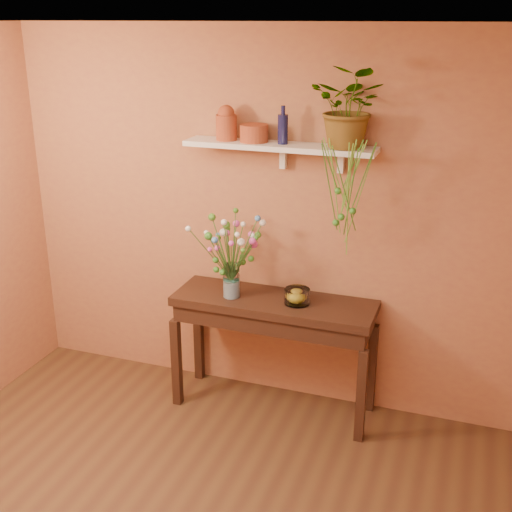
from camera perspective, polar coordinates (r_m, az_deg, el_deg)
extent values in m
plane|color=silver|center=(2.64, -11.95, 19.00)|extent=(4.00, 4.00, 0.00)
cube|color=#AF7245|center=(4.68, 1.84, 2.93)|extent=(4.00, 0.04, 2.70)
cube|color=#331A11|center=(4.63, 1.57, -4.11)|extent=(1.43, 0.46, 0.06)
cube|color=#331A11|center=(4.66, 1.56, -5.14)|extent=(1.37, 0.42, 0.12)
cube|color=#331A11|center=(4.92, -6.90, -9.15)|extent=(0.06, 0.06, 0.68)
cube|color=#331A11|center=(4.55, 9.11, -11.91)|extent=(0.06, 0.06, 0.68)
cube|color=#331A11|center=(5.23, -4.98, -7.17)|extent=(0.06, 0.06, 0.68)
cube|color=#331A11|center=(4.88, 10.00, -9.54)|extent=(0.06, 0.06, 0.68)
cube|color=white|center=(4.41, 2.02, 9.49)|extent=(1.30, 0.24, 0.04)
cube|color=white|center=(4.52, 2.38, 8.54)|extent=(0.04, 0.05, 0.15)
cube|color=white|center=(4.42, 7.39, 8.13)|extent=(0.04, 0.05, 0.15)
cylinder|color=#9B3B1E|center=(4.53, -2.59, 11.06)|extent=(0.19, 0.19, 0.17)
sphere|color=#9B3B1E|center=(4.51, -2.60, 12.26)|extent=(0.11, 0.11, 0.11)
cylinder|color=#9B3B1E|center=(4.46, -0.17, 10.60)|extent=(0.25, 0.25, 0.12)
cylinder|color=#13143C|center=(4.38, 2.34, 10.92)|extent=(0.09, 0.09, 0.19)
cylinder|color=#13143C|center=(4.37, 2.37, 12.53)|extent=(0.04, 0.04, 0.06)
imported|color=#367924|center=(4.25, 8.22, 12.66)|extent=(0.54, 0.49, 0.52)
cylinder|color=#367924|center=(4.16, 6.41, 5.80)|extent=(0.06, 0.29, 0.62)
cylinder|color=#68A434|center=(4.25, 6.85, 5.98)|extent=(0.09, 0.07, 0.63)
cylinder|color=#68A434|center=(4.15, 8.19, 6.13)|extent=(0.17, 0.16, 0.55)
cylinder|color=#367924|center=(4.18, 6.42, 7.79)|extent=(0.09, 0.15, 0.34)
cylinder|color=#68A434|center=(4.21, 8.76, 7.66)|extent=(0.12, 0.04, 0.35)
cylinder|color=#68A434|center=(4.13, 7.90, 6.61)|extent=(0.09, 0.17, 0.48)
cylinder|color=#367924|center=(4.14, 9.35, 6.89)|extent=(0.14, 0.07, 0.43)
cylinder|color=#68A434|center=(4.18, 7.96, 4.75)|extent=(0.02, 0.13, 0.76)
cylinder|color=#68A434|center=(4.19, 9.01, 5.28)|extent=(0.19, 0.10, 0.69)
cylinder|color=#367924|center=(4.11, 8.20, 5.31)|extent=(0.14, 0.36, 0.65)
cylinder|color=#68A434|center=(4.16, 8.11, 7.30)|extent=(0.11, 0.19, 0.39)
cylinder|color=#68A434|center=(4.20, 8.15, 7.10)|extent=(0.07, 0.02, 0.44)
cylinder|color=#367924|center=(4.12, 7.67, 5.65)|extent=(0.11, 0.32, 0.61)
cylinder|color=#68A434|center=(4.15, 8.16, 6.69)|extent=(0.06, 0.18, 0.47)
cylinder|color=#68A434|center=(4.24, 6.95, 6.88)|extent=(0.18, 0.05, 0.49)
cylinder|color=#367924|center=(4.21, 8.41, 7.87)|extent=(0.13, 0.04, 0.33)
sphere|color=#367924|center=(4.27, 6.93, 2.88)|extent=(0.05, 0.05, 0.05)
sphere|color=#367924|center=(4.20, 7.39, 3.37)|extent=(0.05, 0.05, 0.05)
sphere|color=#367924|center=(4.25, 7.11, 5.62)|extent=(0.05, 0.05, 0.05)
sphere|color=#367924|center=(4.21, 8.37, 3.88)|extent=(0.05, 0.05, 0.05)
cylinder|color=white|center=(4.61, -2.15, -2.15)|extent=(0.12, 0.12, 0.24)
cylinder|color=silver|center=(4.63, -2.14, -2.87)|extent=(0.11, 0.11, 0.12)
cylinder|color=#386B28|center=(4.47, -2.36, 0.29)|extent=(0.02, 0.12, 0.43)
sphere|color=#4B8B2C|center=(4.35, -2.58, 2.71)|extent=(0.05, 0.05, 0.05)
cylinder|color=#386B28|center=(4.46, -2.46, 0.39)|extent=(0.02, 0.15, 0.46)
sphere|color=white|center=(4.33, -2.79, 2.94)|extent=(0.04, 0.04, 0.04)
cylinder|color=#386B28|center=(4.45, -1.90, -0.13)|extent=(0.11, 0.15, 0.39)
sphere|color=white|center=(4.31, -1.64, 1.87)|extent=(0.04, 0.04, 0.04)
cylinder|color=#386B28|center=(4.48, -2.16, -0.49)|extent=(0.06, 0.14, 0.32)
sphere|color=#E94CBF|center=(4.36, -2.16, 1.10)|extent=(0.04, 0.04, 0.04)
cylinder|color=#386B28|center=(4.49, -1.74, -0.44)|extent=(0.11, 0.10, 0.32)
sphere|color=white|center=(4.38, -1.30, 1.21)|extent=(0.05, 0.05, 0.05)
cylinder|color=#386B28|center=(4.49, -1.65, -0.80)|extent=(0.13, 0.11, 0.27)
sphere|color=#4B8B2C|center=(4.38, -1.13, 0.47)|extent=(0.04, 0.04, 0.04)
cylinder|color=#386B28|center=(4.49, -1.25, -0.39)|extent=(0.18, 0.07, 0.32)
sphere|color=#E94CBF|center=(4.38, -0.30, 1.30)|extent=(0.05, 0.05, 0.05)
cylinder|color=#386B28|center=(4.49, -1.10, -0.27)|extent=(0.20, 0.05, 0.34)
sphere|color=#367924|center=(4.39, 0.00, 1.56)|extent=(0.03, 0.03, 0.03)
cylinder|color=#386B28|center=(4.53, -1.19, -0.52)|extent=(0.17, 0.01, 0.28)
sphere|color=#E94CBF|center=(4.45, -0.19, 1.02)|extent=(0.06, 0.06, 0.06)
cylinder|color=#386B28|center=(4.52, -1.02, 0.59)|extent=(0.18, 0.06, 0.45)
sphere|color=#4B86D2|center=(4.44, 0.15, 3.28)|extent=(0.04, 0.04, 0.04)
cylinder|color=#386B28|center=(4.55, -1.00, -0.10)|extent=(0.17, 0.08, 0.33)
sphere|color=#4B8B2C|center=(4.50, 0.17, 1.84)|extent=(0.05, 0.05, 0.05)
cylinder|color=#386B28|center=(4.55, -0.79, 0.41)|extent=(0.20, 0.12, 0.40)
sphere|color=white|center=(4.50, 0.60, 2.89)|extent=(0.05, 0.05, 0.05)
cylinder|color=#386B28|center=(4.58, -1.22, -0.13)|extent=(0.12, 0.12, 0.31)
sphere|color=white|center=(4.55, -0.29, 1.77)|extent=(0.04, 0.04, 0.04)
cylinder|color=#386B28|center=(4.60, -1.28, -0.06)|extent=(0.10, 0.15, 0.30)
sphere|color=#E94CBF|center=(4.60, -0.40, 1.88)|extent=(0.05, 0.05, 0.05)
cylinder|color=#386B28|center=(4.65, -1.62, 0.41)|extent=(0.01, 0.24, 0.34)
sphere|color=white|center=(4.70, -1.11, 2.77)|extent=(0.04, 0.04, 0.04)
cylinder|color=#386B28|center=(4.56, -1.96, 0.95)|extent=(0.01, 0.10, 0.47)
sphere|color=#4B8B2C|center=(4.53, -1.77, 3.96)|extent=(0.04, 0.04, 0.04)
cylinder|color=#386B28|center=(4.60, -1.94, 0.41)|extent=(0.02, 0.14, 0.37)
sphere|color=#E94CBF|center=(4.60, -1.72, 2.83)|extent=(0.05, 0.05, 0.05)
cylinder|color=#386B28|center=(4.63, -2.33, 0.18)|extent=(0.09, 0.16, 0.32)
sphere|color=#367924|center=(4.66, -2.51, 2.34)|extent=(0.05, 0.05, 0.05)
cylinder|color=#386B28|center=(4.61, -2.35, 0.00)|extent=(0.08, 0.11, 0.30)
sphere|color=#E94CBF|center=(4.62, -2.56, 1.99)|extent=(0.05, 0.05, 0.05)
cylinder|color=#386B28|center=(4.63, -2.74, -0.07)|extent=(0.14, 0.12, 0.28)
sphere|color=#4B86D2|center=(4.66, -3.33, 1.84)|extent=(0.03, 0.03, 0.03)
cylinder|color=#386B28|center=(4.61, -2.73, -0.21)|extent=(0.13, 0.08, 0.27)
sphere|color=#4B8B2C|center=(4.62, -3.31, 1.58)|extent=(0.04, 0.04, 0.04)
cylinder|color=#386B28|center=(4.59, -3.24, 0.01)|extent=(0.20, 0.04, 0.32)
sphere|color=white|center=(4.59, -4.33, 2.04)|extent=(0.04, 0.04, 0.04)
cylinder|color=#386B28|center=(4.56, -2.49, 0.01)|extent=(0.07, 0.02, 0.33)
sphere|color=white|center=(4.52, -2.84, 2.06)|extent=(0.06, 0.06, 0.06)
cylinder|color=#386B28|center=(4.56, -2.81, -0.29)|extent=(0.11, 0.03, 0.29)
sphere|color=#E94CBF|center=(4.52, -3.47, 1.47)|extent=(0.04, 0.04, 0.04)
cylinder|color=#386B28|center=(4.51, -3.99, 0.14)|extent=(0.24, 0.17, 0.40)
sphere|color=white|center=(4.43, -5.90, 2.37)|extent=(0.04, 0.04, 0.04)
cylinder|color=#386B28|center=(4.52, -2.98, 0.65)|extent=(0.12, 0.05, 0.46)
sphere|color=#4B8B2C|center=(4.45, -3.84, 3.39)|extent=(0.05, 0.05, 0.05)
cylinder|color=#386B28|center=(4.52, -3.07, -0.74)|extent=(0.11, 0.13, 0.26)
sphere|color=#E94CBF|center=(4.45, -4.03, 0.58)|extent=(0.03, 0.03, 0.03)
cylinder|color=#386B28|center=(4.49, -3.12, -0.18)|extent=(0.10, 0.17, 0.36)
sphere|color=#367924|center=(4.38, -4.15, 1.73)|extent=(0.05, 0.05, 0.05)
cylinder|color=#386B28|center=(4.51, -2.76, -0.68)|extent=(0.06, 0.13, 0.27)
sphere|color=#E94CBF|center=(4.42, -3.39, 0.69)|extent=(0.04, 0.04, 0.04)
cylinder|color=#386B28|center=(4.47, -2.85, -0.36)|extent=(0.05, 0.19, 0.35)
sphere|color=#4B86D2|center=(4.34, -3.60, 1.38)|extent=(0.04, 0.04, 0.04)
sphere|color=#367924|center=(4.65, -1.21, -0.09)|extent=(0.04, 0.04, 0.04)
sphere|color=#367924|center=(4.50, -3.52, -0.35)|extent=(0.04, 0.04, 0.04)
sphere|color=#367924|center=(4.56, -2.93, -1.42)|extent=(0.04, 0.04, 0.04)
sphere|color=#367924|center=(4.57, -3.47, -1.19)|extent=(0.04, 0.04, 0.04)
sphere|color=#367924|center=(4.56, -1.15, -0.53)|extent=(0.04, 0.04, 0.04)
sphere|color=#367924|center=(4.48, -0.44, -0.24)|extent=(0.04, 0.04, 0.04)
cylinder|color=white|center=(4.53, 3.58, -3.51)|extent=(0.18, 0.18, 0.11)
cylinder|color=white|center=(4.55, 3.57, -4.05)|extent=(0.17, 0.17, 0.01)
sphere|color=yellow|center=(4.55, 3.53, -3.52)|extent=(0.08, 0.08, 0.08)
cube|color=teal|center=(4.65, -2.10, -2.68)|extent=(0.08, 0.07, 0.13)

